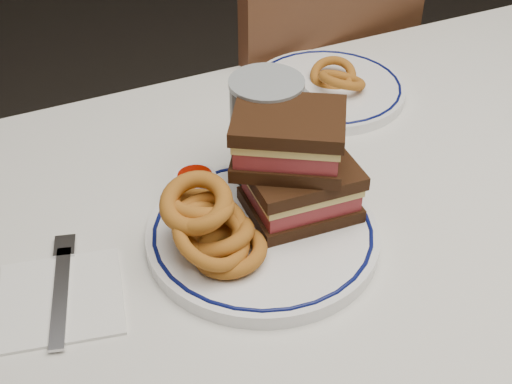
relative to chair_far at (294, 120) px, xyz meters
name	(u,v)px	position (x,y,z in m)	size (l,w,h in m)	color
dining_table	(391,255)	(-0.14, -0.57, 0.14)	(1.27, 0.87, 0.75)	silver
chair_far	(294,120)	(0.00, 0.00, 0.00)	(0.50, 0.50, 0.93)	#422115
main_plate	(263,235)	(-0.35, -0.57, 0.26)	(0.29, 0.29, 0.02)	white
reuben_sandwich	(295,164)	(-0.30, -0.55, 0.33)	(0.17, 0.16, 0.14)	black
onion_rings_main	(210,226)	(-0.42, -0.58, 0.30)	(0.12, 0.13, 0.10)	brown
ketchup_ramekin	(195,184)	(-0.40, -0.47, 0.28)	(0.05, 0.05, 0.03)	silver
beer_mug	(268,132)	(-0.29, -0.47, 0.33)	(0.14, 0.10, 0.16)	black
far_plate	(327,89)	(-0.10, -0.29, 0.26)	(0.25, 0.25, 0.02)	white
onion_rings_far	(337,78)	(-0.08, -0.30, 0.28)	(0.09, 0.11, 0.06)	brown
napkin_fork	(61,296)	(-0.60, -0.56, 0.25)	(0.16, 0.18, 0.01)	white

